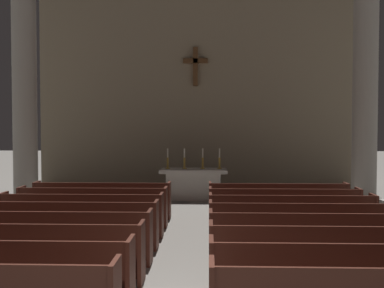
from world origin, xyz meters
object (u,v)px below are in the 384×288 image
(pew_left_row_4, at_px, (51,236))
(pew_right_row_7, at_px, (284,208))
(pew_left_row_7, at_px, (93,206))
(pew_right_row_3, at_px, (327,254))
(pew_right_row_2, at_px, (346,276))
(column_right_second, at_px, (365,85))
(column_left_second, at_px, (25,86))
(candlestick_inner_left, at_px, (184,162))
(candlestick_outer_right, at_px, (219,162))
(pew_left_row_3, at_px, (28,252))
(candlestick_inner_right, at_px, (203,162))
(pew_left_row_8, at_px, (103,200))
(candlestick_outer_left, at_px, (168,162))
(pew_left_row_6, at_px, (82,214))
(pew_right_row_4, at_px, (312,238))
(altar, at_px, (194,183))
(pew_right_row_5, at_px, (301,226))
(pew_right_row_6, at_px, (292,216))
(pew_left_row_5, at_px, (68,224))
(pew_right_row_8, at_px, (278,201))

(pew_left_row_4, height_order, pew_right_row_7, same)
(pew_left_row_7, bearing_deg, pew_right_row_3, -42.02)
(pew_right_row_2, distance_m, pew_right_row_7, 5.17)
(column_right_second, bearing_deg, column_left_second, 180.00)
(candlestick_inner_left, xyz_separation_m, candlestick_outer_right, (1.15, 0.00, 0.00))
(pew_right_row_2, xyz_separation_m, column_left_second, (-7.56, 8.59, 3.20))
(pew_left_row_3, bearing_deg, pew_right_row_7, 42.02)
(pew_left_row_7, height_order, pew_right_row_7, same)
(pew_right_row_3, relative_size, candlestick_inner_right, 5.35)
(pew_left_row_8, bearing_deg, candlestick_outer_left, 65.65)
(pew_right_row_2, bearing_deg, candlestick_outer_right, 98.74)
(pew_left_row_6, xyz_separation_m, column_left_second, (-2.97, 4.45, 3.20))
(pew_right_row_4, relative_size, altar, 1.63)
(pew_right_row_5, bearing_deg, pew_left_row_7, 155.75)
(pew_left_row_7, xyz_separation_m, pew_right_row_7, (4.59, 0.00, 0.00))
(pew_left_row_3, height_order, altar, altar)
(pew_right_row_6, bearing_deg, column_left_second, 149.51)
(pew_right_row_4, bearing_deg, pew_left_row_7, 145.95)
(pew_left_row_3, xyz_separation_m, altar, (2.30, 8.36, 0.06))
(pew_right_row_3, bearing_deg, candlestick_inner_right, 103.42)
(pew_left_row_6, xyz_separation_m, column_right_second, (7.56, 4.45, 3.20))
(pew_right_row_7, bearing_deg, candlestick_outer_right, 108.88)
(pew_left_row_7, xyz_separation_m, pew_left_row_8, (0.00, 1.03, 0.00))
(column_right_second, bearing_deg, candlestick_inner_right, 170.70)
(altar, relative_size, candlestick_inner_right, 3.29)
(altar, bearing_deg, pew_right_row_2, -76.27)
(altar, xyz_separation_m, candlestick_outer_left, (-0.85, 0.00, 0.69))
(pew_left_row_8, bearing_deg, candlestick_inner_right, 50.90)
(pew_left_row_7, height_order, column_left_second, column_left_second)
(altar, bearing_deg, pew_right_row_4, -72.61)
(column_right_second, bearing_deg, pew_right_row_7, -130.98)
(column_left_second, distance_m, candlestick_outer_right, 6.64)
(pew_right_row_3, bearing_deg, pew_left_row_8, 131.60)
(pew_right_row_5, xyz_separation_m, column_left_second, (-7.56, 5.48, 3.20))
(pew_left_row_8, distance_m, pew_right_row_6, 5.04)
(column_left_second, bearing_deg, pew_right_row_5, -35.96)
(pew_left_row_5, height_order, altar, altar)
(pew_right_row_2, distance_m, candlestick_inner_left, 9.78)
(pew_left_row_5, distance_m, pew_right_row_2, 5.54)
(pew_right_row_8, height_order, candlestick_inner_left, candlestick_inner_left)
(pew_right_row_2, xyz_separation_m, pew_right_row_6, (0.00, 4.14, 0.00))
(pew_left_row_6, relative_size, altar, 1.63)
(pew_right_row_4, bearing_deg, pew_left_row_6, 155.75)
(pew_left_row_4, height_order, column_left_second, column_left_second)
(pew_left_row_5, relative_size, pew_right_row_4, 1.00)
(pew_right_row_4, xyz_separation_m, column_right_second, (2.97, 6.52, 3.20))
(pew_right_row_3, bearing_deg, column_left_second, 135.02)
(pew_right_row_4, bearing_deg, pew_right_row_3, -90.00)
(pew_left_row_8, height_order, pew_right_row_6, same)
(pew_left_row_7, distance_m, candlestick_inner_right, 5.02)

